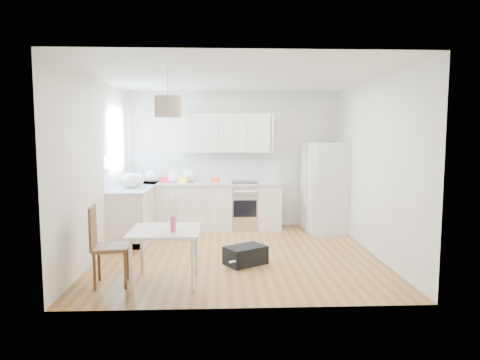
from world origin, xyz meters
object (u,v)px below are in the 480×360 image
(refrigerator, at_px, (326,187))
(gym_bag, at_px, (245,255))
(dining_chair, at_px, (111,245))
(dining_table, at_px, (165,235))

(refrigerator, bearing_deg, gym_bag, -133.61)
(dining_chair, xyz_separation_m, gym_bag, (1.69, 0.78, -0.36))
(dining_table, xyz_separation_m, gym_bag, (1.04, 0.72, -0.47))
(refrigerator, bearing_deg, dining_chair, -144.54)
(dining_table, bearing_deg, gym_bag, 34.44)
(dining_table, relative_size, gym_bag, 1.53)
(dining_chair, bearing_deg, refrigerator, 32.90)
(dining_chair, bearing_deg, dining_table, -2.04)
(gym_bag, bearing_deg, dining_table, -177.87)
(dining_table, bearing_deg, dining_chair, -174.82)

